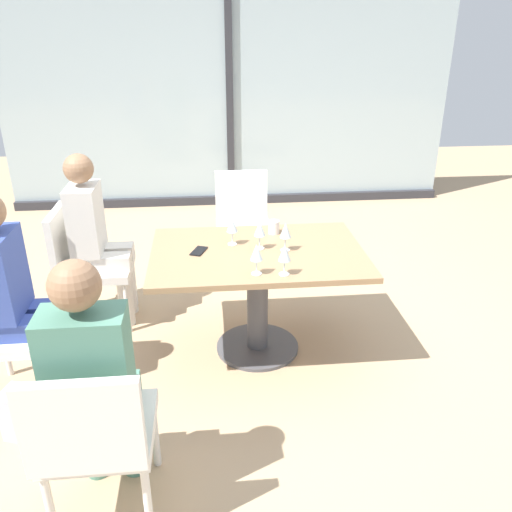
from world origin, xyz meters
name	(u,v)px	position (x,y,z in m)	size (l,w,h in m)	color
ground_plane	(257,348)	(0.00, 0.00, 0.00)	(12.00, 12.00, 0.00)	tan
window_wall_backdrop	(230,102)	(0.00, 3.20, 1.21)	(5.17, 0.10, 2.70)	#A4B7BC
dining_table_main	(258,276)	(0.00, 0.00, 0.55)	(1.34, 0.91, 0.73)	#997551
chair_side_end	(1,323)	(-1.49, -0.34, 0.50)	(0.50, 0.46, 0.87)	silver
chair_front_left	(95,433)	(-0.81, -1.28, 0.50)	(0.46, 0.50, 0.87)	silver
chair_far_left	(84,259)	(-1.20, 0.51, 0.50)	(0.50, 0.46, 0.87)	silver
chair_near_window	(243,217)	(0.00, 1.28, 0.50)	(0.46, 0.51, 0.87)	silver
person_side_end	(14,290)	(-1.39, -0.34, 0.70)	(0.39, 0.34, 1.26)	#384C9E
person_front_left	(93,377)	(-0.81, -1.17, 0.70)	(0.34, 0.39, 1.26)	#4C7F6B
person_far_left	(96,232)	(-1.09, 0.51, 0.70)	(0.39, 0.34, 1.26)	silver
wine_glass_0	(257,253)	(-0.04, -0.33, 0.86)	(0.07, 0.07, 0.18)	silver
wine_glass_1	(286,231)	(0.17, -0.01, 0.86)	(0.07, 0.07, 0.18)	silver
wine_glass_2	(232,225)	(-0.15, 0.12, 0.86)	(0.07, 0.07, 0.18)	silver
wine_glass_3	(260,229)	(0.02, 0.04, 0.86)	(0.07, 0.07, 0.18)	silver
wine_glass_4	(285,254)	(0.12, -0.35, 0.86)	(0.07, 0.07, 0.18)	silver
coffee_cup	(274,227)	(0.14, 0.29, 0.78)	(0.08, 0.08, 0.09)	white
cell_phone_on_table	(199,251)	(-0.37, 0.03, 0.73)	(0.07, 0.14, 0.01)	black
handbag_0	(33,414)	(-1.28, -0.71, 0.14)	(0.30, 0.16, 0.28)	beige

